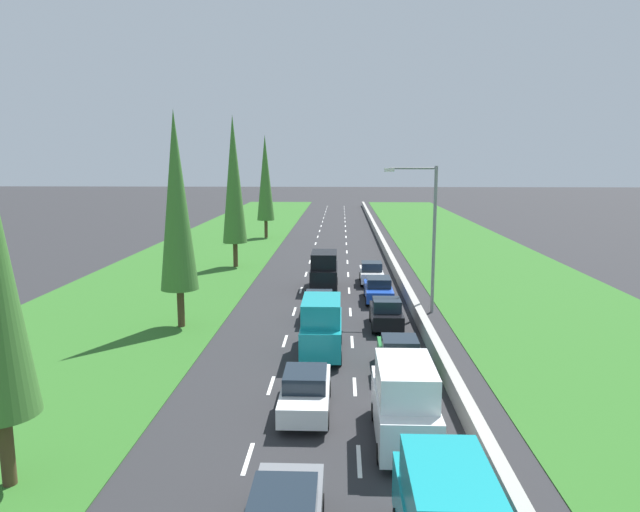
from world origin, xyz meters
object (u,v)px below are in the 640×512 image
object	(u,v)px
white_van_right_lane	(404,402)
poplar_tree_fourth	(265,178)
white_sedan_centre_lane	(306,391)
black_hatchback_right_lane	(386,313)
teal_van_centre_lane	(322,327)
blue_sedan_right_lane	(378,289)
street_light_mast	(429,229)
green_hatchback_right_lane	(399,356)
white_hatchback_right_lane	(371,273)
black_van_centre_lane	(324,271)
poplar_tree_second	(177,202)
teal_sedan_centre_lane	(319,306)
poplar_tree_third	(234,180)

from	to	relation	value
white_van_right_lane	poplar_tree_fourth	bearing A→B (deg)	102.38
white_sedan_centre_lane	black_hatchback_right_lane	bearing A→B (deg)	70.93
teal_van_centre_lane	blue_sedan_right_lane	bearing A→B (deg)	72.60
white_van_right_lane	street_light_mast	bearing A→B (deg)	79.27
white_sedan_centre_lane	poplar_tree_fourth	distance (m)	50.18
green_hatchback_right_lane	blue_sedan_right_lane	bearing A→B (deg)	90.26
green_hatchback_right_lane	blue_sedan_right_lane	size ratio (longest dim) A/B	0.87
street_light_mast	black_hatchback_right_lane	bearing A→B (deg)	-128.27
white_hatchback_right_lane	black_van_centre_lane	bearing A→B (deg)	-148.45
green_hatchback_right_lane	poplar_tree_second	size ratio (longest dim) A/B	0.32
teal_sedan_centre_lane	black_van_centre_lane	distance (m)	7.94
poplar_tree_fourth	street_light_mast	size ratio (longest dim) A/B	1.38
green_hatchback_right_lane	white_van_right_lane	bearing A→B (deg)	-94.16
white_sedan_centre_lane	blue_sedan_right_lane	size ratio (longest dim) A/B	1.00
white_sedan_centre_lane	poplar_tree_third	bearing A→B (deg)	105.21
white_sedan_centre_lane	blue_sedan_right_lane	world-z (taller)	same
blue_sedan_right_lane	white_hatchback_right_lane	bearing A→B (deg)	91.91
teal_sedan_centre_lane	white_hatchback_right_lane	distance (m)	10.72
white_sedan_centre_lane	poplar_tree_fourth	xyz separation A→B (m)	(-7.87, 49.14, 6.44)
white_van_right_lane	poplar_tree_fourth	xyz separation A→B (m)	(-11.28, 51.39, 5.85)
white_van_right_lane	teal_van_centre_lane	distance (m)	9.23
black_van_centre_lane	white_sedan_centre_lane	bearing A→B (deg)	-90.20
green_hatchback_right_lane	poplar_tree_third	world-z (taller)	poplar_tree_third
teal_van_centre_lane	poplar_tree_third	bearing A→B (deg)	110.03
white_sedan_centre_lane	teal_van_centre_lane	size ratio (longest dim) A/B	0.92
green_hatchback_right_lane	black_van_centre_lane	distance (m)	17.19
white_sedan_centre_lane	blue_sedan_right_lane	distance (m)	17.81
poplar_tree_second	street_light_mast	size ratio (longest dim) A/B	1.34
white_van_right_lane	black_van_centre_lane	xyz separation A→B (m)	(-3.33, 23.01, 0.00)
black_hatchback_right_lane	street_light_mast	bearing A→B (deg)	51.73
white_van_right_lane	black_hatchback_right_lane	distance (m)	13.38
white_van_right_lane	white_sedan_centre_lane	distance (m)	4.12
white_van_right_lane	white_hatchback_right_lane	distance (m)	25.19
teal_van_centre_lane	white_hatchback_right_lane	distance (m)	16.79
street_light_mast	white_sedan_centre_lane	bearing A→B (deg)	-114.31
white_sedan_centre_lane	teal_sedan_centre_lane	bearing A→B (deg)	90.01
white_hatchback_right_lane	poplar_tree_fourth	world-z (taller)	poplar_tree_fourth
green_hatchback_right_lane	white_sedan_centre_lane	size ratio (longest dim) A/B	0.87
blue_sedan_right_lane	poplar_tree_second	size ratio (longest dim) A/B	0.37
white_van_right_lane	blue_sedan_right_lane	xyz separation A→B (m)	(0.39, 19.64, -0.59)
black_van_centre_lane	poplar_tree_second	world-z (taller)	poplar_tree_second
white_van_right_lane	street_light_mast	distance (m)	17.58
poplar_tree_third	teal_van_centre_lane	bearing A→B (deg)	-69.97
white_sedan_centre_lane	blue_sedan_right_lane	bearing A→B (deg)	77.68
teal_sedan_centre_lane	black_hatchback_right_lane	bearing A→B (deg)	-24.15
black_hatchback_right_lane	poplar_tree_fourth	xyz separation A→B (m)	(-11.71, 38.02, 6.41)
poplar_tree_second	poplar_tree_fourth	distance (m)	38.26
teal_sedan_centre_lane	poplar_tree_third	distance (m)	19.78
white_sedan_centre_lane	poplar_tree_third	distance (m)	31.40
poplar_tree_second	poplar_tree_fourth	world-z (taller)	poplar_tree_fourth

